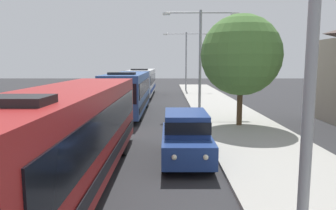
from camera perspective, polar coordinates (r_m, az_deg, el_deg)
The scene contains 7 objects.
bus_lead at distance 9.97m, azimuth -17.75°, elevation -4.95°, with size 2.58×12.42×3.21m.
bus_second_in_line at distance 23.95m, azimuth -7.40°, elevation 2.48°, with size 2.58×10.64×3.21m.
bus_middle at distance 37.00m, azimuth -4.87°, elevation 4.30°, with size 2.58×12.07×3.21m.
white_suv at distance 12.39m, azimuth 3.06°, elevation -5.30°, with size 1.86×4.54×1.90m.
streetlamp_mid at distance 23.89m, azimuth 5.65°, elevation 9.93°, with size 5.59×0.28×7.51m.
streetlamp_far at distance 42.26m, azimuth 3.09°, elevation 9.07°, with size 6.01×0.28×7.68m.
roadside_tree at distance 18.94m, azimuth 12.88°, elevation 8.79°, with size 4.69×4.69×6.46m.
Camera 1 is at (1.70, 0.77, 3.79)m, focal length 33.67 mm.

